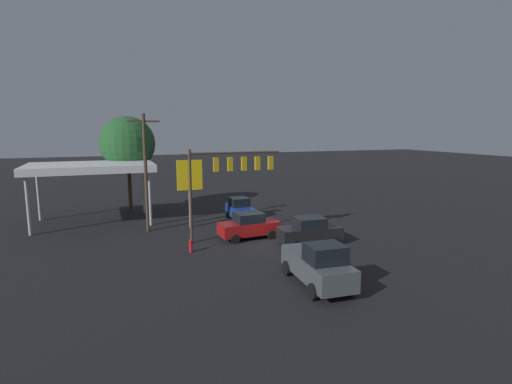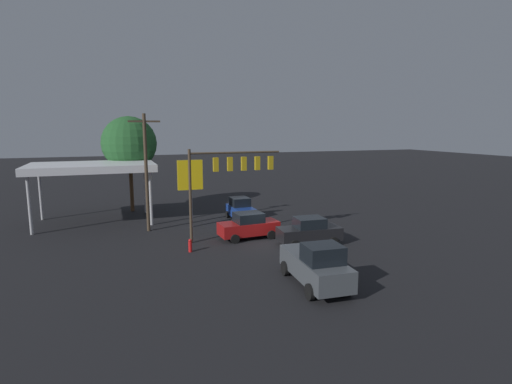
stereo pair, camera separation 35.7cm
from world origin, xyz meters
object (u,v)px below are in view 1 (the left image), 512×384
utility_pole (146,170)px  pickup_parked (318,265)px  sedan_far (310,231)px  fire_hydrant (191,246)px  traffic_signal_assembly (230,170)px  price_sign (190,179)px  sedan_waiting (249,226)px  street_tree (128,144)px  hatchback_crossing (240,209)px

utility_pole → pickup_parked: (-7.08, 14.56, -3.78)m
sedan_far → fire_hydrant: size_ratio=5.14×
traffic_signal_assembly → fire_hydrant: (3.38, 2.12, -4.66)m
utility_pole → price_sign: size_ratio=1.66×
sedan_waiting → fire_hydrant: sedan_waiting is taller
sedan_far → fire_hydrant: (8.20, -1.13, -0.51)m
traffic_signal_assembly → fire_hydrant: bearing=32.0°
pickup_parked → fire_hydrant: (5.02, -7.95, -0.67)m
pickup_parked → street_tree: size_ratio=0.58×
sedan_far → street_tree: street_tree is taller
traffic_signal_assembly → price_sign: traffic_signal_assembly is taller
sedan_far → fire_hydrant: 8.30m
pickup_parked → sedan_far: 7.52m
utility_pole → hatchback_crossing: utility_pole is taller
traffic_signal_assembly → utility_pole: size_ratio=0.74×
pickup_parked → sedan_waiting: (0.30, -9.79, -0.16)m
price_sign → sedan_waiting: size_ratio=1.24×
traffic_signal_assembly → price_sign: bearing=-66.3°
sedan_far → traffic_signal_assembly: bearing=-29.7°
fire_hydrant → street_tree: bearing=-79.4°
utility_pole → sedan_waiting: (-6.78, 4.77, -3.94)m
hatchback_crossing → fire_hydrant: size_ratio=4.35×
price_sign → fire_hydrant: size_ratio=6.31×
street_tree → utility_pole: bearing=95.2°
utility_pole → price_sign: (-3.44, -0.08, -0.87)m
traffic_signal_assembly → fire_hydrant: size_ratio=7.75×
traffic_signal_assembly → pickup_parked: (-1.64, 10.06, -3.98)m
fire_hydrant → pickup_parked: bearing=122.3°
pickup_parked → price_sign: bearing=-162.2°
sedan_waiting → street_tree: street_tree is taller
utility_pole → sedan_far: bearing=143.0°
traffic_signal_assembly → hatchback_crossing: traffic_signal_assembly is taller
sedan_waiting → utility_pole: bearing=-38.2°
utility_pole → street_tree: bearing=-84.8°
traffic_signal_assembly → utility_pole: (5.44, -4.49, -0.21)m
traffic_signal_assembly → fire_hydrant: 6.13m
price_sign → street_tree: bearing=-63.4°
utility_pole → sedan_waiting: utility_pole is taller
pickup_parked → street_tree: bearing=-157.4°
utility_pole → pickup_parked: size_ratio=1.73×
price_sign → street_tree: 9.76m
fire_hydrant → price_sign: bearing=-101.6°
traffic_signal_assembly → sedan_waiting: traffic_signal_assembly is taller
sedan_waiting → sedan_far: 4.57m
utility_pole → hatchback_crossing: bearing=-171.2°
traffic_signal_assembly → sedan_far: size_ratio=1.51×
price_sign → street_tree: size_ratio=0.60×
sedan_waiting → street_tree: bearing=-63.4°
utility_pole → sedan_far: 13.44m
hatchback_crossing → pickup_parked: size_ratio=0.72×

